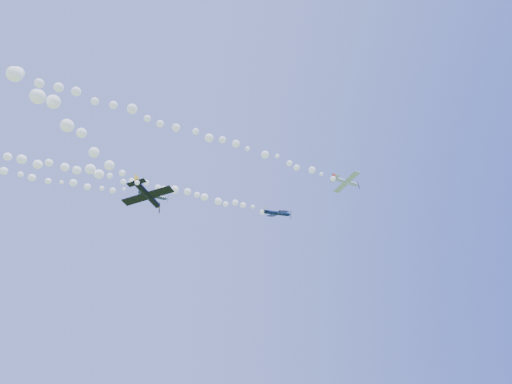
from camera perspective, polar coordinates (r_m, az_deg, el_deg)
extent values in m
cylinder|color=silver|center=(91.82, 11.83, 1.38)|extent=(5.86, 3.31, 1.13)
cone|color=silver|center=(93.84, 13.35, 0.93)|extent=(1.01, 1.04, 0.84)
cone|color=#9F2B12|center=(94.13, 13.55, 0.87)|extent=(0.40, 0.39, 0.30)
cube|color=black|center=(94.05, 13.50, 0.89)|extent=(0.25, 0.38, 1.91)
cube|color=silver|center=(91.90, 11.97, 1.29)|extent=(3.54, 7.52, 1.24)
cube|color=silver|center=(90.22, 10.51, 1.80)|extent=(1.56, 2.74, 0.48)
cube|color=#9F2B12|center=(90.50, 10.40, 2.08)|extent=(1.04, 0.51, 1.25)
sphere|color=black|center=(92.56, 12.18, 1.45)|extent=(0.96, 0.98, 0.85)
cylinder|color=#0D183D|center=(88.58, 2.73, -2.82)|extent=(5.86, 1.23, 1.40)
cone|color=#0D183D|center=(90.07, 4.49, -3.02)|extent=(0.80, 0.83, 0.85)
cone|color=white|center=(90.28, 4.73, -3.05)|extent=(0.33, 0.29, 0.30)
cube|color=black|center=(90.22, 4.66, -3.05)|extent=(0.15, 0.68, 1.79)
cube|color=#0D183D|center=(88.67, 2.87, -2.91)|extent=(3.07, 6.97, 2.27)
cube|color=#0D183D|center=(87.42, 1.23, -2.61)|extent=(1.38, 2.53, 0.86)
cube|color=white|center=(87.49, 1.20, -2.27)|extent=(0.95, 0.62, 1.22)
sphere|color=black|center=(89.03, 3.20, -2.64)|extent=(0.86, 1.00, 0.93)
cylinder|color=#343D4B|center=(86.54, -13.69, -0.48)|extent=(5.23, 1.08, 1.05)
cone|color=#343D4B|center=(86.64, -11.88, -0.89)|extent=(0.69, 0.73, 0.73)
cone|color=navy|center=(86.66, -11.63, -0.94)|extent=(0.29, 0.26, 0.26)
cube|color=black|center=(86.66, -11.70, -0.93)|extent=(0.19, 0.41, 1.63)
cube|color=#343D4B|center=(86.51, -13.56, -0.57)|extent=(1.92, 6.39, 1.35)
cube|color=#343D4B|center=(86.55, -15.18, -0.11)|extent=(0.95, 2.28, 0.52)
cube|color=navy|center=(86.70, -15.16, 0.19)|extent=(0.90, 0.35, 1.08)
sphere|color=black|center=(86.67, -13.17, -0.39)|extent=(0.73, 0.78, 0.76)
cylinder|color=black|center=(57.75, -14.35, -0.28)|extent=(3.01, 5.57, 1.25)
cone|color=black|center=(59.87, -12.89, -1.90)|extent=(0.99, 0.96, 0.82)
cone|color=yellow|center=(60.17, -12.70, -2.12)|extent=(0.37, 0.38, 0.29)
cube|color=black|center=(60.09, -12.75, -2.06)|extent=(0.27, 0.35, 1.80)
cube|color=black|center=(57.85, -14.24, -0.50)|extent=(6.74, 4.74, 1.16)
cube|color=black|center=(56.10, -15.65, 1.20)|extent=(2.53, 1.93, 0.46)
cube|color=yellow|center=(56.38, -15.65, 1.65)|extent=(0.62, 0.97, 1.21)
sphere|color=black|center=(58.52, -13.95, -0.43)|extent=(0.98, 1.02, 0.82)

